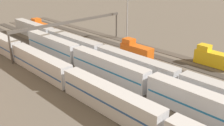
# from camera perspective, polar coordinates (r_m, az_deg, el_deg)

# --- Properties ---
(ground_plane) EXTENTS (400.00, 400.00, 0.00)m
(ground_plane) POSITION_cam_1_polar(r_m,az_deg,el_deg) (68.02, 1.27, -0.41)
(ground_plane) COLOR #60594F
(track_bed_0) EXTENTS (140.00, 2.80, 0.12)m
(track_bed_0) POSITION_cam_1_polar(r_m,az_deg,el_deg) (80.62, 10.10, 2.83)
(track_bed_0) COLOR #4C443D
(track_bed_0) RESTS_ON ground_plane
(track_bed_1) EXTENTS (140.00, 2.80, 0.12)m
(track_bed_1) POSITION_cam_1_polar(r_m,az_deg,el_deg) (76.82, 7.87, 2.03)
(track_bed_1) COLOR #3D3833
(track_bed_1) RESTS_ON ground_plane
(track_bed_2) EXTENTS (140.00, 2.80, 0.12)m
(track_bed_2) POSITION_cam_1_polar(r_m,az_deg,el_deg) (73.16, 5.42, 1.14)
(track_bed_2) COLOR #3D3833
(track_bed_2) RESTS_ON ground_plane
(track_bed_3) EXTENTS (140.00, 2.80, 0.12)m
(track_bed_3) POSITION_cam_1_polar(r_m,az_deg,el_deg) (69.67, 2.72, 0.16)
(track_bed_3) COLOR #4C443D
(track_bed_3) RESTS_ON ground_plane
(track_bed_4) EXTENTS (140.00, 2.80, 0.12)m
(track_bed_4) POSITION_cam_1_polar(r_m,az_deg,el_deg) (66.37, -0.26, -0.92)
(track_bed_4) COLOR #3D3833
(track_bed_4) RESTS_ON ground_plane
(track_bed_5) EXTENTS (140.00, 2.80, 0.12)m
(track_bed_5) POSITION_cam_1_polar(r_m,az_deg,el_deg) (63.30, -3.54, -2.10)
(track_bed_5) COLOR #3D3833
(track_bed_5) RESTS_ON ground_plane
(track_bed_6) EXTENTS (140.00, 2.80, 0.12)m
(track_bed_6) POSITION_cam_1_polar(r_m,az_deg,el_deg) (60.48, -7.14, -3.40)
(track_bed_6) COLOR #3D3833
(track_bed_6) RESTS_ON ground_plane
(track_bed_7) EXTENTS (140.00, 2.80, 0.12)m
(track_bed_7) POSITION_cam_1_polar(r_m,az_deg,el_deg) (57.96, -11.09, -4.80)
(track_bed_7) COLOR #3D3833
(track_bed_7) RESTS_ON ground_plane
(train_on_track_0) EXTENTS (10.00, 3.00, 5.00)m
(train_on_track_0) POSITION_cam_1_polar(r_m,az_deg,el_deg) (71.73, 21.50, 1.06)
(train_on_track_0) COLOR gold
(train_on_track_0) RESTS_ON ground_plane
(train_on_track_2) EXTENTS (10.00, 3.00, 5.00)m
(train_on_track_2) POSITION_cam_1_polar(r_m,az_deg,el_deg) (72.66, 5.29, 2.76)
(train_on_track_2) COLOR #D85914
(train_on_track_2) RESTS_ON ground_plane
(train_on_track_5) EXTENTS (71.40, 3.06, 5.00)m
(train_on_track_5) POSITION_cam_1_polar(r_m,az_deg,el_deg) (59.33, -0.88, -1.05)
(train_on_track_5) COLOR silver
(train_on_track_5) RESTS_ON ground_plane
(train_on_track_3) EXTENTS (10.00, 3.00, 5.00)m
(train_on_track_3) POSITION_cam_1_polar(r_m,az_deg,el_deg) (103.37, -15.57, 7.68)
(train_on_track_3) COLOR #D85914
(train_on_track_3) RESTS_ON ground_plane
(train_on_track_4) EXTENTS (95.60, 3.00, 5.00)m
(train_on_track_4) POSITION_cam_1_polar(r_m,az_deg,el_deg) (68.30, -2.64, 2.01)
(train_on_track_4) COLOR #B7BABF
(train_on_track_4) RESTS_ON ground_plane
(train_on_track_7) EXTENTS (95.60, 3.06, 5.00)m
(train_on_track_7) POSITION_cam_1_polar(r_m,az_deg,el_deg) (54.49, -9.46, -3.48)
(train_on_track_7) COLOR silver
(train_on_track_7) RESTS_ON ground_plane
(signal_gantry) EXTENTS (0.70, 40.00, 8.80)m
(signal_gantry) POSITION_cam_1_polar(r_m,az_deg,el_deg) (80.68, -9.04, 8.57)
(signal_gantry) COLOR #4C4742
(signal_gantry) RESTS_ON ground_plane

